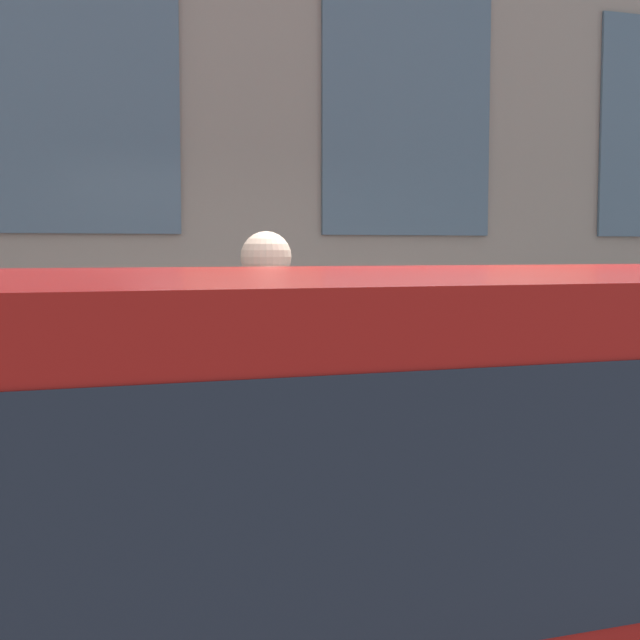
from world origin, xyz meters
The scene contains 5 objects.
ground_plane centered at (0.00, 0.00, 0.00)m, with size 80.00×80.00×0.00m, color #47474C.
sidewalk centered at (1.55, 0.00, 0.08)m, with size 3.10×60.00×0.16m.
fire_hydrant centered at (0.48, 0.08, 0.56)m, with size 0.35×0.46×0.78m.
person centered at (0.90, 0.53, 1.17)m, with size 0.40×0.27×1.67m.
parked_truck_red_near centered at (-1.36, 0.63, 0.95)m, with size 1.95×5.03×1.67m.
Camera 1 is at (-3.58, 1.82, 1.74)m, focal length 50.00 mm.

